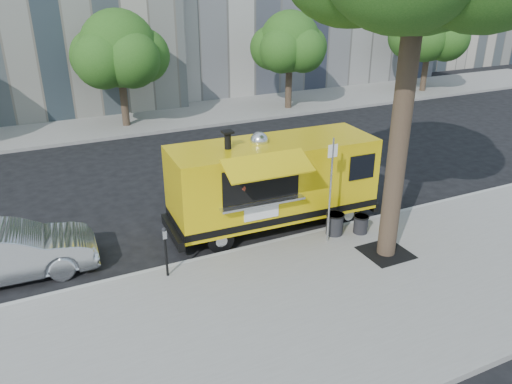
% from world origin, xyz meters
% --- Properties ---
extents(ground, '(120.00, 120.00, 0.00)m').
position_xyz_m(ground, '(0.00, 0.00, 0.00)').
color(ground, black).
rests_on(ground, ground).
extents(sidewalk, '(60.00, 6.00, 0.15)m').
position_xyz_m(sidewalk, '(0.00, -4.00, 0.07)').
color(sidewalk, gray).
rests_on(sidewalk, ground).
extents(curb, '(60.00, 0.14, 0.16)m').
position_xyz_m(curb, '(0.00, -0.93, 0.07)').
color(curb, '#999993').
rests_on(curb, ground).
extents(far_sidewalk, '(60.00, 5.00, 0.15)m').
position_xyz_m(far_sidewalk, '(0.00, 13.50, 0.07)').
color(far_sidewalk, gray).
rests_on(far_sidewalk, ground).
extents(tree_well, '(1.20, 1.20, 0.02)m').
position_xyz_m(tree_well, '(2.60, -2.80, 0.15)').
color(tree_well, black).
rests_on(tree_well, sidewalk).
extents(far_tree_b, '(3.60, 3.60, 5.50)m').
position_xyz_m(far_tree_b, '(-1.00, 12.70, 3.83)').
color(far_tree_b, '#33261C').
rests_on(far_tree_b, far_sidewalk).
extents(far_tree_c, '(3.24, 3.24, 5.21)m').
position_xyz_m(far_tree_c, '(8.00, 12.40, 3.72)').
color(far_tree_c, '#33261C').
rests_on(far_tree_c, far_sidewalk).
extents(far_tree_d, '(3.78, 3.78, 5.64)m').
position_xyz_m(far_tree_d, '(18.00, 12.60, 3.89)').
color(far_tree_d, '#33261C').
rests_on(far_tree_d, far_sidewalk).
extents(sign_post, '(0.28, 0.06, 3.00)m').
position_xyz_m(sign_post, '(1.55, -1.55, 1.85)').
color(sign_post, silver).
rests_on(sign_post, sidewalk).
extents(parking_meter, '(0.11, 0.11, 1.33)m').
position_xyz_m(parking_meter, '(-3.00, -1.35, 0.98)').
color(parking_meter, black).
rests_on(parking_meter, sidewalk).
extents(food_truck, '(6.41, 3.03, 3.12)m').
position_xyz_m(food_truck, '(0.70, 0.17, 1.46)').
color(food_truck, '#E0BD0B').
rests_on(food_truck, ground).
extents(sedan, '(4.34, 1.70, 1.41)m').
position_xyz_m(sedan, '(-6.53, 0.51, 0.70)').
color(sedan, '#B7BABF').
rests_on(sedan, ground).
extents(trash_bin_left, '(0.44, 0.44, 0.53)m').
position_xyz_m(trash_bin_left, '(2.68, -1.56, 0.44)').
color(trash_bin_left, black).
rests_on(trash_bin_left, sidewalk).
extents(trash_bin_right, '(0.52, 0.52, 0.63)m').
position_xyz_m(trash_bin_right, '(1.95, -1.30, 0.48)').
color(trash_bin_right, black).
rests_on(trash_bin_right, sidewalk).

